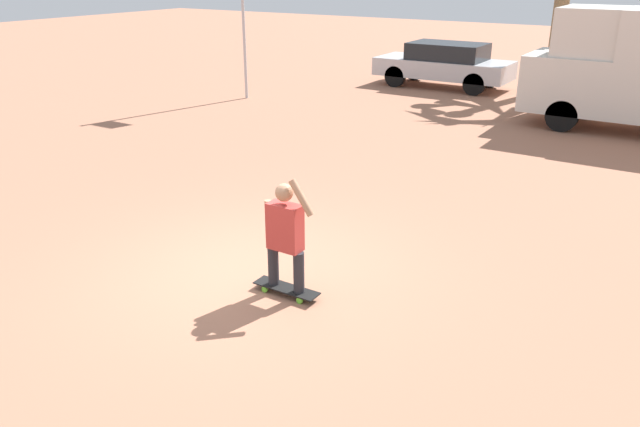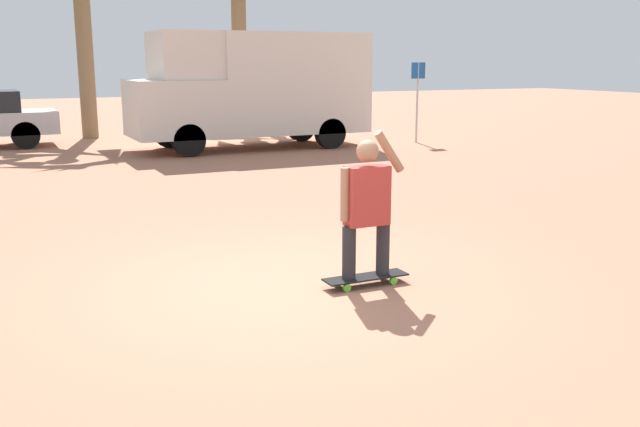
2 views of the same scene
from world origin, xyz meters
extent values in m
plane|color=#A36B51|center=(0.00, 0.00, 0.00)|extent=(80.00, 80.00, 0.00)
cube|color=black|center=(0.77, -0.27, 0.09)|extent=(0.91, 0.25, 0.02)
cylinder|color=#66C633|center=(0.50, -0.38, 0.04)|extent=(0.08, 0.03, 0.08)
cylinder|color=#66C633|center=(0.50, -0.17, 0.04)|extent=(0.08, 0.03, 0.08)
cylinder|color=#66C633|center=(1.04, -0.38, 0.04)|extent=(0.08, 0.03, 0.08)
cylinder|color=#66C633|center=(1.04, -0.17, 0.04)|extent=(0.08, 0.03, 0.08)
cylinder|color=#28282D|center=(0.57, -0.27, 0.37)|extent=(0.14, 0.14, 0.55)
cylinder|color=#28282D|center=(0.97, -0.27, 0.37)|extent=(0.14, 0.14, 0.55)
cube|color=#B23833|center=(0.77, -0.27, 0.95)|extent=(0.44, 0.22, 0.60)
sphere|color=#A37556|center=(0.77, -0.27, 1.40)|extent=(0.22, 0.22, 0.22)
cylinder|color=#A37556|center=(0.52, -0.27, 0.98)|extent=(0.09, 0.09, 0.53)
cylinder|color=#A37556|center=(1.02, -0.27, 1.38)|extent=(0.35, 0.09, 0.45)
cylinder|color=black|center=(1.81, 10.39, 0.40)|extent=(0.80, 0.28, 0.80)
cylinder|color=black|center=(1.81, 12.30, 0.40)|extent=(0.80, 0.28, 0.80)
cube|color=silver|center=(1.72, 11.34, 1.10)|extent=(2.15, 2.19, 1.41)
cube|color=black|center=(1.29, 11.34, 1.39)|extent=(0.04, 1.86, 0.71)
cube|color=silver|center=(2.04, 11.34, 2.40)|extent=(1.50, 2.02, 1.17)
cylinder|color=black|center=(-4.46, 13.70, 0.36)|extent=(0.72, 0.22, 0.72)
cylinder|color=black|center=(-4.46, 15.32, 0.36)|extent=(0.72, 0.22, 0.72)
cylinder|color=black|center=(-1.64, 13.70, 0.36)|extent=(0.72, 0.22, 0.72)
cylinder|color=black|center=(-1.64, 15.32, 0.36)|extent=(0.72, 0.22, 0.72)
cube|color=#BCBCC1|center=(-3.05, 14.51, 0.65)|extent=(4.54, 1.84, 0.59)
cube|color=black|center=(-2.94, 14.51, 1.22)|extent=(2.50, 1.62, 0.55)
cylinder|color=brown|center=(0.27, 15.81, 2.86)|extent=(0.47, 0.47, 5.72)
cylinder|color=#B7B7BC|center=(-7.59, 9.43, 2.94)|extent=(0.09, 0.09, 5.89)
camera|label=1|loc=(4.91, -6.04, 3.97)|focal=35.00mm
camera|label=2|loc=(-2.69, -6.44, 2.28)|focal=40.00mm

